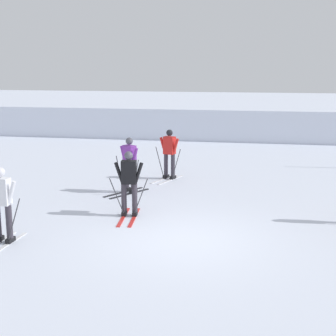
{
  "coord_description": "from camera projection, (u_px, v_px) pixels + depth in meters",
  "views": [
    {
      "loc": [
        1.64,
        -10.56,
        3.89
      ],
      "look_at": [
        -0.94,
        3.48,
        0.9
      ],
      "focal_mm": 53.34,
      "sensor_mm": 36.0,
      "label": 1
    }
  ],
  "objects": [
    {
      "name": "far_snow_ridge",
      "position": [
        231.0,
        117.0,
        29.37
      ],
      "size": [
        80.0,
        8.96,
        1.61
      ],
      "primitive_type": "cube",
      "color": "silver",
      "rests_on": "ground"
    },
    {
      "name": "skier_black",
      "position": [
        129.0,
        180.0,
        12.83
      ],
      "size": [
        1.0,
        1.63,
        1.71
      ],
      "color": "red",
      "rests_on": "ground"
    },
    {
      "name": "skier_white",
      "position": [
        2.0,
        203.0,
        10.88
      ],
      "size": [
        1.0,
        1.62,
        1.71
      ],
      "color": "silver",
      "rests_on": "ground"
    },
    {
      "name": "skier_red",
      "position": [
        170.0,
        151.0,
        17.03
      ],
      "size": [
        0.95,
        1.63,
        1.71
      ],
      "color": "silver",
      "rests_on": "ground"
    },
    {
      "name": "ground_plane",
      "position": [
        181.0,
        240.0,
        11.26
      ],
      "size": [
        120.0,
        120.0,
        0.0
      ],
      "primitive_type": "plane",
      "color": "silver"
    },
    {
      "name": "skier_purple",
      "position": [
        129.0,
        163.0,
        15.2
      ],
      "size": [
        1.16,
        1.55,
        1.71
      ],
      "color": "black",
      "rests_on": "ground"
    }
  ]
}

